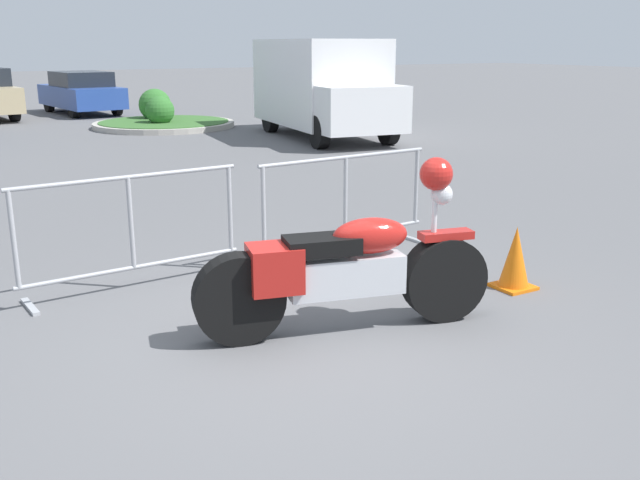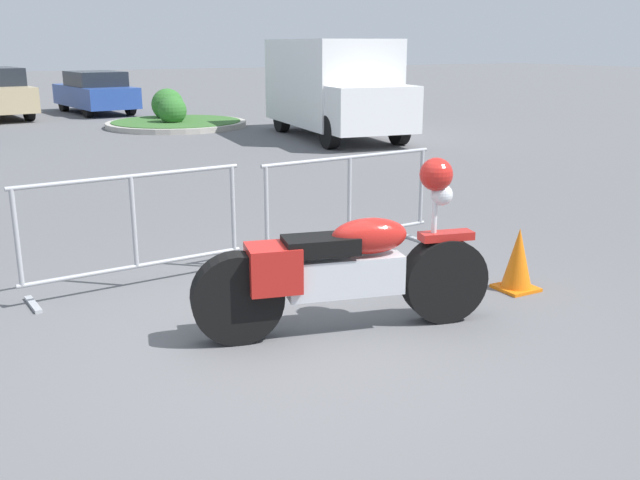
% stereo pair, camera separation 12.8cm
% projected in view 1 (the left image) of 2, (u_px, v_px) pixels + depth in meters
% --- Properties ---
extents(ground_plane, '(120.00, 120.00, 0.00)m').
position_uv_depth(ground_plane, '(308.00, 347.00, 5.38)').
color(ground_plane, '#5B5B5E').
extents(motorcycle, '(2.37, 0.77, 1.36)m').
position_uv_depth(motorcycle, '(346.00, 268.00, 5.55)').
color(motorcycle, black).
rests_on(motorcycle, ground).
extents(crowd_barrier_near, '(2.13, 0.59, 1.07)m').
position_uv_depth(crowd_barrier_near, '(132.00, 231.00, 6.52)').
color(crowd_barrier_near, '#9EA0A5').
rests_on(crowd_barrier_near, ground).
extents(crowd_barrier_far, '(2.13, 0.59, 1.07)m').
position_uv_depth(crowd_barrier_far, '(345.00, 203.00, 7.65)').
color(crowd_barrier_far, '#9EA0A5').
rests_on(crowd_barrier_far, ground).
extents(delivery_van, '(2.59, 5.21, 2.31)m').
position_uv_depth(delivery_van, '(322.00, 85.00, 17.11)').
color(delivery_van, white).
rests_on(delivery_van, ground).
extents(parked_car_blue, '(2.04, 4.12, 1.35)m').
position_uv_depth(parked_car_blue, '(81.00, 92.00, 23.01)').
color(parked_car_blue, '#284799').
rests_on(parked_car_blue, ground).
extents(planter_island, '(3.80, 3.80, 0.98)m').
position_uv_depth(planter_island, '(162.00, 118.00, 19.60)').
color(planter_island, '#ADA89E').
rests_on(planter_island, ground).
extents(traffic_cone, '(0.34, 0.34, 0.59)m').
position_uv_depth(traffic_cone, '(515.00, 259.00, 6.59)').
color(traffic_cone, orange).
rests_on(traffic_cone, ground).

